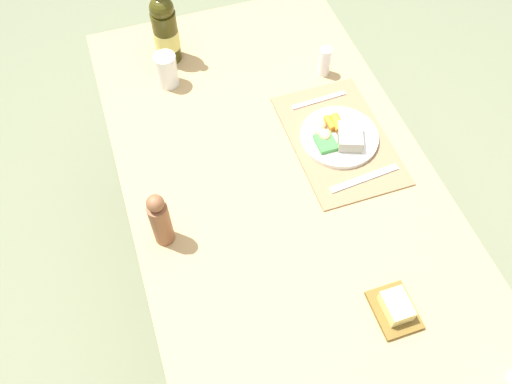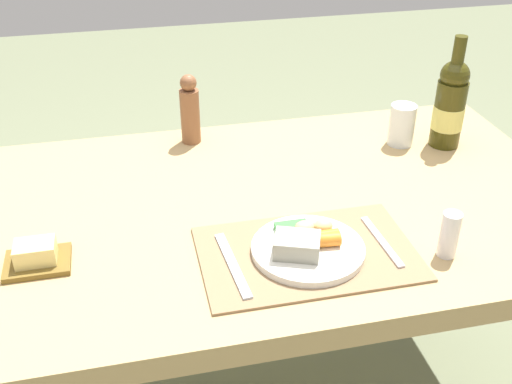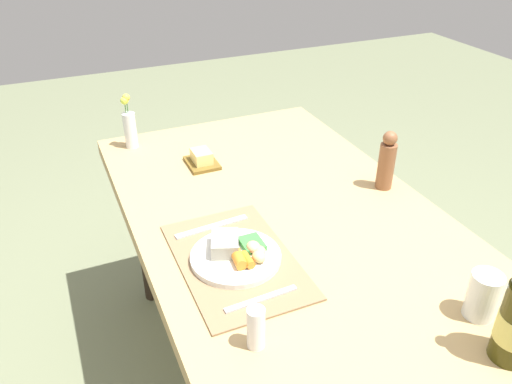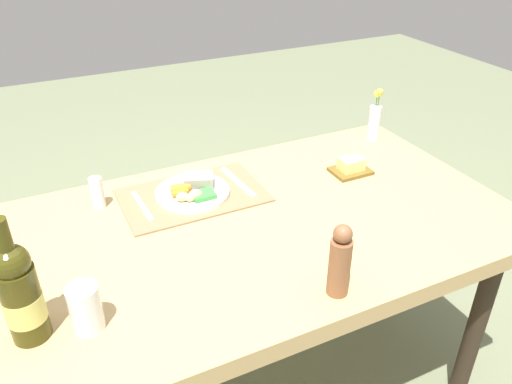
{
  "view_description": "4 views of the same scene",
  "coord_description": "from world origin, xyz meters",
  "px_view_note": "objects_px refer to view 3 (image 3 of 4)",
  "views": [
    {
      "loc": [
        -0.8,
        0.34,
        1.98
      ],
      "look_at": [
        -0.05,
        0.09,
        0.8
      ],
      "focal_mm": 37.2,
      "sensor_mm": 36.0,
      "label": 1
    },
    {
      "loc": [
        -0.25,
        -1.21,
        1.52
      ],
      "look_at": [
        0.03,
        0.01,
        0.76
      ],
      "focal_mm": 43.9,
      "sensor_mm": 36.0,
      "label": 2
    },
    {
      "loc": [
        1.06,
        -0.58,
        1.57
      ],
      "look_at": [
        -0.07,
        -0.09,
        0.83
      ],
      "focal_mm": 35.71,
      "sensor_mm": 36.0,
      "label": 3
    },
    {
      "loc": [
        0.5,
        1.11,
        1.57
      ],
      "look_at": [
        -0.05,
        -0.05,
        0.81
      ],
      "focal_mm": 35.55,
      "sensor_mm": 36.0,
      "label": 4
    }
  ],
  "objects_px": {
    "knife": "(261,299)",
    "pepper_mill": "(387,161)",
    "dinner_plate": "(236,253)",
    "water_tumbler": "(482,298)",
    "flower_vase": "(130,126)",
    "dining_table": "(295,244)",
    "fork": "(212,227)",
    "butter_dish": "(202,159)",
    "salt_shaker": "(256,328)"
  },
  "relations": [
    {
      "from": "dining_table",
      "to": "salt_shaker",
      "type": "height_order",
      "value": "salt_shaker"
    },
    {
      "from": "dining_table",
      "to": "dinner_plate",
      "type": "height_order",
      "value": "dinner_plate"
    },
    {
      "from": "butter_dish",
      "to": "dinner_plate",
      "type": "bearing_deg",
      "value": -8.88
    },
    {
      "from": "salt_shaker",
      "to": "knife",
      "type": "bearing_deg",
      "value": 151.32
    },
    {
      "from": "salt_shaker",
      "to": "flower_vase",
      "type": "bearing_deg",
      "value": -177.72
    },
    {
      "from": "fork",
      "to": "salt_shaker",
      "type": "relative_size",
      "value": 2.15
    },
    {
      "from": "dinner_plate",
      "to": "pepper_mill",
      "type": "bearing_deg",
      "value": 105.75
    },
    {
      "from": "fork",
      "to": "salt_shaker",
      "type": "bearing_deg",
      "value": -11.71
    },
    {
      "from": "fork",
      "to": "flower_vase",
      "type": "relative_size",
      "value": 1.06
    },
    {
      "from": "dining_table",
      "to": "fork",
      "type": "relative_size",
      "value": 7.39
    },
    {
      "from": "flower_vase",
      "to": "pepper_mill",
      "type": "xyz_separation_m",
      "value": [
        0.62,
        0.68,
        0.01
      ]
    },
    {
      "from": "knife",
      "to": "pepper_mill",
      "type": "distance_m",
      "value": 0.67
    },
    {
      "from": "fork",
      "to": "pepper_mill",
      "type": "distance_m",
      "value": 0.59
    },
    {
      "from": "fork",
      "to": "knife",
      "type": "bearing_deg",
      "value": -3.08
    },
    {
      "from": "water_tumbler",
      "to": "salt_shaker",
      "type": "bearing_deg",
      "value": -103.35
    },
    {
      "from": "pepper_mill",
      "to": "fork",
      "type": "bearing_deg",
      "value": -89.7
    },
    {
      "from": "salt_shaker",
      "to": "dinner_plate",
      "type": "bearing_deg",
      "value": 166.61
    },
    {
      "from": "dining_table",
      "to": "knife",
      "type": "relative_size",
      "value": 8.67
    },
    {
      "from": "dinner_plate",
      "to": "knife",
      "type": "relative_size",
      "value": 1.27
    },
    {
      "from": "knife",
      "to": "butter_dish",
      "type": "height_order",
      "value": "butter_dish"
    },
    {
      "from": "flower_vase",
      "to": "dining_table",
      "type": "bearing_deg",
      "value": 25.03
    },
    {
      "from": "dining_table",
      "to": "salt_shaker",
      "type": "distance_m",
      "value": 0.48
    },
    {
      "from": "flower_vase",
      "to": "dinner_plate",
      "type": "bearing_deg",
      "value": 7.97
    },
    {
      "from": "dining_table",
      "to": "butter_dish",
      "type": "distance_m",
      "value": 0.48
    },
    {
      "from": "flower_vase",
      "to": "butter_dish",
      "type": "height_order",
      "value": "flower_vase"
    },
    {
      "from": "dining_table",
      "to": "butter_dish",
      "type": "relative_size",
      "value": 12.29
    },
    {
      "from": "fork",
      "to": "flower_vase",
      "type": "distance_m",
      "value": 0.63
    },
    {
      "from": "dinner_plate",
      "to": "water_tumbler",
      "type": "bearing_deg",
      "value": 47.15
    },
    {
      "from": "butter_dish",
      "to": "water_tumbler",
      "type": "bearing_deg",
      "value": 20.18
    },
    {
      "from": "butter_dish",
      "to": "knife",
      "type": "bearing_deg",
      "value": -7.11
    },
    {
      "from": "fork",
      "to": "water_tumbler",
      "type": "relative_size",
      "value": 1.9
    },
    {
      "from": "dinner_plate",
      "to": "pepper_mill",
      "type": "xyz_separation_m",
      "value": [
        -0.16,
        0.57,
        0.07
      ]
    },
    {
      "from": "knife",
      "to": "pepper_mill",
      "type": "xyz_separation_m",
      "value": [
        -0.33,
        0.57,
        0.08
      ]
    },
    {
      "from": "dining_table",
      "to": "salt_shaker",
      "type": "relative_size",
      "value": 15.87
    },
    {
      "from": "salt_shaker",
      "to": "butter_dish",
      "type": "bearing_deg",
      "value": 169.56
    },
    {
      "from": "knife",
      "to": "flower_vase",
      "type": "relative_size",
      "value": 0.91
    },
    {
      "from": "water_tumbler",
      "to": "flower_vase",
      "type": "bearing_deg",
      "value": -155.42
    },
    {
      "from": "dinner_plate",
      "to": "butter_dish",
      "type": "bearing_deg",
      "value": 171.12
    },
    {
      "from": "dining_table",
      "to": "dinner_plate",
      "type": "bearing_deg",
      "value": -68.74
    },
    {
      "from": "dining_table",
      "to": "pepper_mill",
      "type": "bearing_deg",
      "value": 102.25
    },
    {
      "from": "dining_table",
      "to": "flower_vase",
      "type": "xyz_separation_m",
      "value": [
        -0.69,
        -0.32,
        0.15
      ]
    },
    {
      "from": "dinner_plate",
      "to": "butter_dish",
      "type": "xyz_separation_m",
      "value": [
        -0.54,
        0.08,
        -0.0
      ]
    },
    {
      "from": "dining_table",
      "to": "water_tumbler",
      "type": "xyz_separation_m",
      "value": [
        0.48,
        0.21,
        0.12
      ]
    },
    {
      "from": "water_tumbler",
      "to": "salt_shaker",
      "type": "height_order",
      "value": "water_tumbler"
    },
    {
      "from": "salt_shaker",
      "to": "pepper_mill",
      "type": "distance_m",
      "value": 0.78
    },
    {
      "from": "flower_vase",
      "to": "fork",
      "type": "bearing_deg",
      "value": 8.87
    },
    {
      "from": "butter_dish",
      "to": "salt_shaker",
      "type": "bearing_deg",
      "value": -10.44
    },
    {
      "from": "dining_table",
      "to": "flower_vase",
      "type": "height_order",
      "value": "flower_vase"
    },
    {
      "from": "salt_shaker",
      "to": "butter_dish",
      "type": "relative_size",
      "value": 0.77
    },
    {
      "from": "water_tumbler",
      "to": "flower_vase",
      "type": "xyz_separation_m",
      "value": [
        -1.18,
        -0.54,
        0.03
      ]
    }
  ]
}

